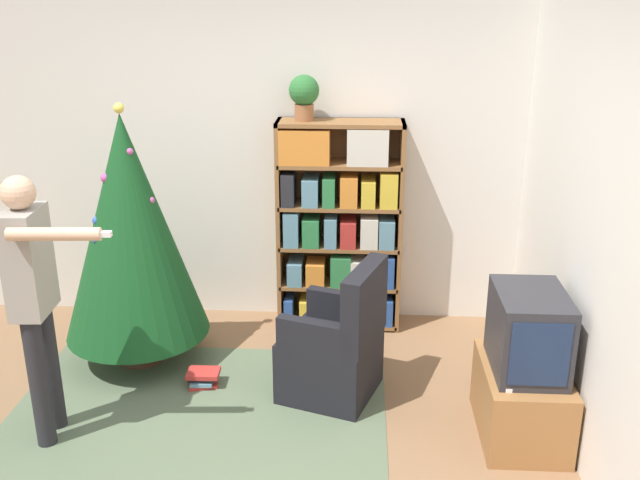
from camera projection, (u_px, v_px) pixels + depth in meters
name	position (u px, v px, depth m)	size (l,w,h in m)	color
ground_plane	(234.00, 476.00, 3.92)	(14.00, 14.00, 0.00)	#846042
wall_back	(275.00, 157.00, 5.52)	(8.00, 0.10, 2.60)	silver
wall_right	(630.00, 263.00, 3.37)	(0.10, 8.00, 2.60)	silver
area_rug	(198.00, 411.00, 4.51)	(2.37, 1.68, 0.01)	#56664C
bookshelf	(340.00, 226.00, 5.42)	(0.94, 0.31, 1.62)	brown
tv_stand	(521.00, 401.00, 4.22)	(0.48, 0.73, 0.44)	#996638
television	(529.00, 332.00, 4.07)	(0.39, 0.56, 0.48)	#28282D
game_remote	(507.00, 385.00, 3.95)	(0.04, 0.12, 0.02)	white
christmas_tree	(130.00, 229.00, 4.84)	(1.00, 1.00, 1.84)	#4C3323
armchair	(336.00, 350.00, 4.61)	(0.72, 0.71, 0.92)	black
standing_person	(34.00, 289.00, 3.97)	(0.65, 0.47, 1.60)	#232328
potted_plant	(304.00, 94.00, 5.12)	(0.22, 0.22, 0.33)	#935B38
book_pile_near_tree	(203.00, 378.00, 4.79)	(0.22, 0.18, 0.11)	#B22D28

